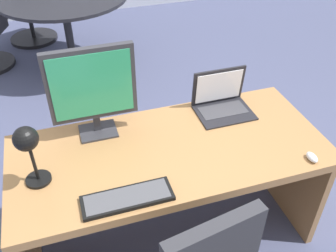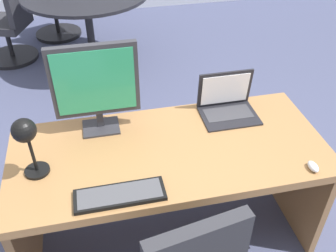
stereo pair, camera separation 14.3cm
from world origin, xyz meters
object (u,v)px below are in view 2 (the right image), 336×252
(monitor, at_px, (95,84))
(meeting_table, at_px, (87,11))
(desk, at_px, (168,169))
(laptop, at_px, (227,100))
(keyboard, at_px, (120,195))
(meeting_chair_near, at_px, (56,6))
(desk_lamp, at_px, (26,137))
(mouse, at_px, (313,167))
(meeting_chair_far, at_px, (10,30))

(monitor, bearing_deg, meeting_table, 89.59)
(desk, xyz_separation_m, laptop, (0.40, 0.22, 0.26))
(desk, xyz_separation_m, monitor, (-0.33, 0.21, 0.48))
(keyboard, bearing_deg, meeting_chair_near, 96.42)
(desk_lamp, bearing_deg, desk, 8.29)
(monitor, height_order, meeting_table, monitor)
(monitor, bearing_deg, laptop, 1.03)
(mouse, bearing_deg, keyboard, 178.48)
(mouse, distance_m, meeting_chair_far, 3.53)
(meeting_chair_near, distance_m, meeting_chair_far, 0.69)
(desk, height_order, keyboard, keyboard)
(desk_lamp, bearing_deg, meeting_chair_far, 100.22)
(mouse, bearing_deg, desk, 152.28)
(meeting_chair_near, bearing_deg, meeting_chair_far, -133.69)
(meeting_chair_near, bearing_deg, desk, -77.80)
(desk_lamp, relative_size, meeting_table, 0.27)
(desk, distance_m, mouse, 0.76)
(desk_lamp, bearing_deg, monitor, 42.75)
(desk_lamp, xyz_separation_m, meeting_chair_near, (-0.02, 3.25, -0.58))
(laptop, height_order, meeting_chair_near, laptop)
(monitor, bearing_deg, mouse, -29.15)
(monitor, height_order, mouse, monitor)
(monitor, xyz_separation_m, meeting_table, (0.02, 2.14, -0.42))
(desk_lamp, distance_m, meeting_chair_near, 3.30)
(meeting_chair_far, bearing_deg, meeting_chair_near, 46.31)
(laptop, relative_size, meeting_chair_near, 0.34)
(keyboard, bearing_deg, mouse, -1.52)
(monitor, bearing_deg, desk, -31.81)
(desk, bearing_deg, keyboard, -132.58)
(mouse, bearing_deg, meeting_table, 109.84)
(mouse, xyz_separation_m, meeting_chair_far, (-1.81, 3.00, -0.40))
(desk_lamp, bearing_deg, keyboard, -30.54)
(laptop, height_order, desk_lamp, desk_lamp)
(desk, distance_m, meeting_chair_far, 2.91)
(desk, bearing_deg, meeting_chair_far, 113.61)
(desk_lamp, xyz_separation_m, meeting_table, (0.34, 2.44, -0.37))
(meeting_table, bearing_deg, meeting_chair_far, 159.89)
(monitor, height_order, laptop, monitor)
(keyboard, distance_m, meeting_chair_near, 3.51)
(meeting_chair_near, height_order, meeting_chair_far, meeting_chair_near)
(mouse, xyz_separation_m, meeting_chair_near, (-1.33, 3.50, -0.35))
(monitor, relative_size, mouse, 6.55)
(meeting_chair_near, relative_size, meeting_chair_far, 1.14)
(keyboard, distance_m, meeting_chair_far, 3.12)
(meeting_table, distance_m, meeting_chair_far, 0.93)
(monitor, bearing_deg, keyboard, -85.25)
(meeting_table, xyz_separation_m, meeting_chair_far, (-0.84, 0.31, -0.26))
(desk, xyz_separation_m, meeting_chair_far, (-1.16, 2.66, -0.20))
(laptop, bearing_deg, monitor, -178.97)
(desk, bearing_deg, meeting_table, 97.76)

